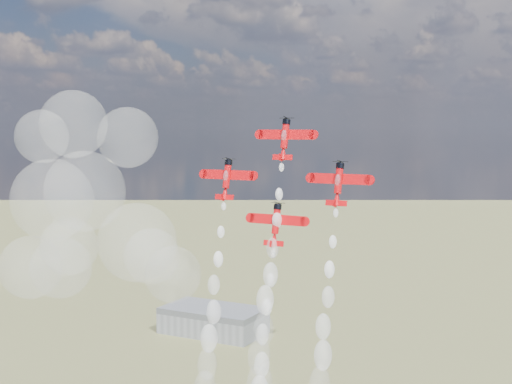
{
  "coord_description": "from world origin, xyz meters",
  "views": [
    {
      "loc": [
        61.84,
        -121.51,
        104.34
      ],
      "look_at": [
        -10.81,
        17.52,
        89.68
      ],
      "focal_mm": 50.0,
      "sensor_mm": 36.0,
      "label": 1
    }
  ],
  "objects": [
    {
      "name": "plane_right",
      "position": [
        8.62,
        17.46,
        92.44
      ],
      "size": [
        13.14,
        4.81,
        9.26
      ],
      "rotation": [
        1.34,
        0.0,
        0.0
      ],
      "color": "red",
      "rests_on": "ground"
    },
    {
      "name": "plane_lead",
      "position": [
        -4.81,
        19.61,
        101.59
      ],
      "size": [
        13.14,
        4.81,
        9.26
      ],
      "rotation": [
        1.34,
        0.0,
        0.0
      ],
      "color": "red",
      "rests_on": "ground"
    },
    {
      "name": "smoke_trail_left",
      "position": [
        -18.1,
        7.41,
        50.04
      ],
      "size": [
        5.5,
        14.35,
        48.99
      ],
      "color": "white",
      "rests_on": "plane_left"
    },
    {
      "name": "drifted_smoke_cloud",
      "position": [
        -62.49,
        20.89,
        81.26
      ],
      "size": [
        58.39,
        36.55,
        59.22
      ],
      "color": "white",
      "rests_on": "ground"
    },
    {
      "name": "smoke_trail_lead",
      "position": [
        -4.98,
        9.46,
        59.42
      ],
      "size": [
        5.61,
        14.0,
        47.98
      ],
      "color": "white",
      "rests_on": "plane_lead"
    },
    {
      "name": "plane_left",
      "position": [
        -18.24,
        17.46,
        92.44
      ],
      "size": [
        13.14,
        4.81,
        9.26
      ],
      "rotation": [
        1.34,
        0.0,
        0.0
      ],
      "color": "red",
      "rests_on": "ground"
    },
    {
      "name": "hangar",
      "position": [
        -120.0,
        180.0,
        6.5
      ],
      "size": [
        50.0,
        28.0,
        13.0
      ],
      "color": "gray",
      "rests_on": "ground"
    },
    {
      "name": "plane_slot",
      "position": [
        -4.81,
        15.3,
        83.29
      ],
      "size": [
        13.14,
        4.81,
        9.26
      ],
      "rotation": [
        1.34,
        0.0,
        0.0
      ],
      "color": "red",
      "rests_on": "ground"
    }
  ]
}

